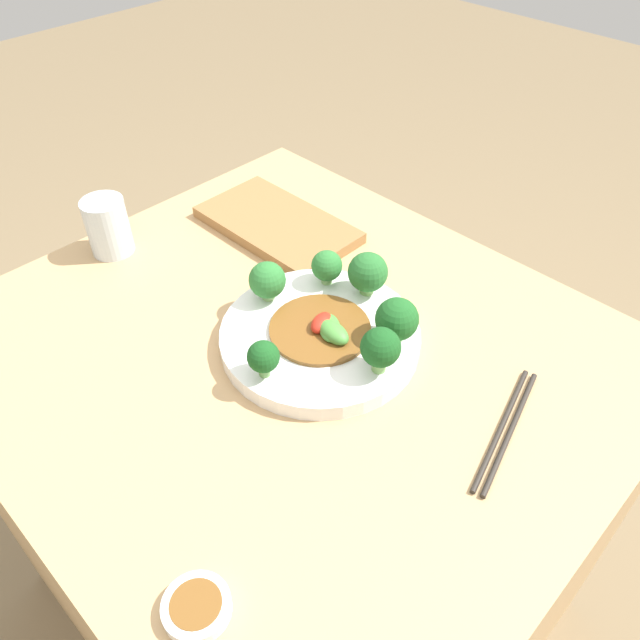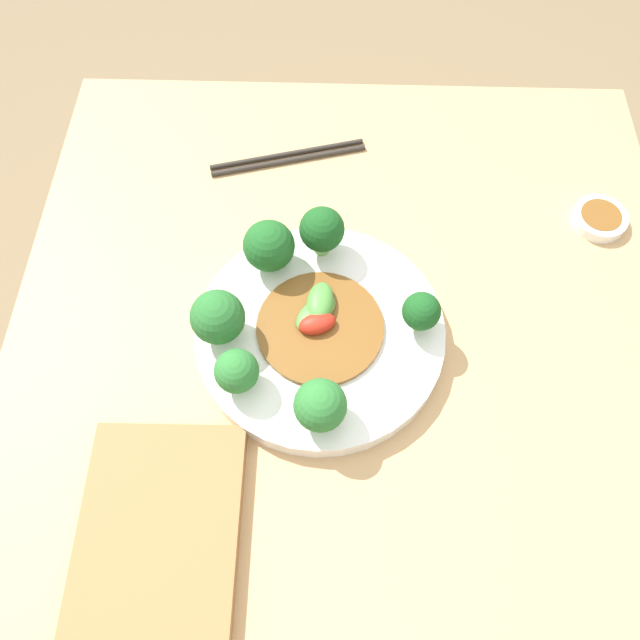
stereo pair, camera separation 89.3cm
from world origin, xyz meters
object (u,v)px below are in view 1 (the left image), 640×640
(plate, at_px, (320,337))
(broccoli_southwest, at_px, (397,320))
(broccoli_southeast, at_px, (327,266))
(cutting_board, at_px, (277,225))
(broccoli_south, at_px, (368,272))
(stirfry_center, at_px, (324,329))
(broccoli_east, at_px, (267,280))
(sauce_dish, at_px, (197,607))
(drinking_glass, at_px, (108,226))
(broccoli_west, at_px, (380,348))
(chopsticks, at_px, (506,429))
(broccoli_north, at_px, (263,357))

(plate, bearing_deg, broccoli_southwest, -144.57)
(broccoli_southeast, distance_m, cutting_board, 0.20)
(broccoli_south, distance_m, stirfry_center, 0.11)
(broccoli_southwest, relative_size, stirfry_center, 0.47)
(plate, height_order, broccoli_east, broccoli_east)
(broccoli_east, bearing_deg, broccoli_southwest, -161.34)
(broccoli_southwest, bearing_deg, sauce_dish, 102.64)
(plate, bearing_deg, broccoli_southeast, -50.78)
(sauce_dish, bearing_deg, broccoli_east, -51.02)
(broccoli_east, bearing_deg, stirfry_center, -177.74)
(broccoli_east, bearing_deg, cutting_board, -45.74)
(sauce_dish, bearing_deg, cutting_board, -49.30)
(broccoli_southwest, height_order, cutting_board, broccoli_southwest)
(broccoli_east, bearing_deg, drinking_glass, 15.26)
(broccoli_southwest, height_order, broccoli_south, same)
(stirfry_center, bearing_deg, broccoli_south, -81.80)
(broccoli_west, distance_m, chopsticks, 0.19)
(plate, height_order, broccoli_west, broccoli_west)
(cutting_board, bearing_deg, stirfry_center, 150.12)
(chopsticks, bearing_deg, broccoli_southwest, -2.77)
(broccoli_west, relative_size, broccoli_north, 1.25)
(broccoli_west, bearing_deg, cutting_board, -22.51)
(broccoli_southeast, bearing_deg, broccoli_east, 67.76)
(sauce_dish, bearing_deg, broccoli_west, -78.66)
(broccoli_southwest, height_order, broccoli_southeast, broccoli_southwest)
(broccoli_west, xyz_separation_m, drinking_glass, (0.52, 0.09, -0.02))
(broccoli_southeast, distance_m, chopsticks, 0.35)
(broccoli_west, distance_m, sauce_dish, 0.37)
(plate, distance_m, sauce_dish, 0.40)
(broccoli_north, bearing_deg, broccoli_southeast, -68.67)
(plate, xyz_separation_m, broccoli_north, (-0.01, 0.11, 0.04))
(broccoli_southwest, xyz_separation_m, drinking_glass, (0.49, 0.15, -0.01))
(broccoli_north, bearing_deg, sauce_dish, 125.20)
(broccoli_southeast, height_order, broccoli_east, broccoli_east)
(broccoli_southwest, bearing_deg, broccoli_east, 18.66)
(chopsticks, bearing_deg, cutting_board, -10.63)
(plate, bearing_deg, sauce_dish, 116.82)
(broccoli_southwest, distance_m, broccoli_south, 0.11)
(plate, height_order, broccoli_southwest, broccoli_southwest)
(drinking_glass, bearing_deg, broccoli_east, -164.74)
(broccoli_south, xyz_separation_m, broccoli_east, (0.10, 0.11, -0.00))
(broccoli_southwest, xyz_separation_m, broccoli_east, (0.19, 0.06, -0.00))
(drinking_glass, bearing_deg, broccoli_south, -153.85)
(broccoli_southeast, distance_m, stirfry_center, 0.11)
(broccoli_east, relative_size, sauce_dish, 0.89)
(cutting_board, bearing_deg, broccoli_north, 135.11)
(broccoli_southwest, relative_size, broccoli_north, 1.23)
(broccoli_southeast, bearing_deg, broccoli_south, -157.03)
(broccoli_southeast, xyz_separation_m, chopsticks, (-0.34, 0.03, -0.05))
(broccoli_east, xyz_separation_m, broccoli_north, (-0.11, 0.11, -0.00))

